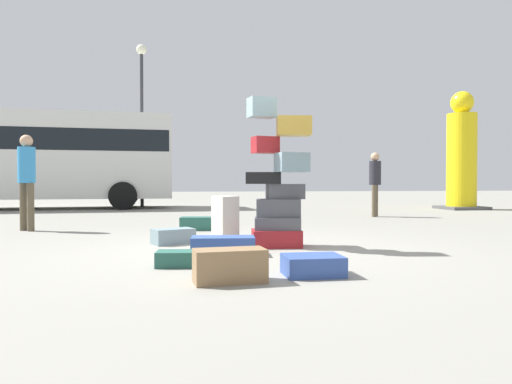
% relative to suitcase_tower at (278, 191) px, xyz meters
% --- Properties ---
extents(ground_plane, '(80.00, 80.00, 0.00)m').
position_rel_suitcase_tower_xyz_m(ground_plane, '(-0.40, -0.20, -0.75)').
color(ground_plane, gray).
extents(suitcase_tower, '(0.84, 0.77, 1.99)m').
position_rel_suitcase_tower_xyz_m(suitcase_tower, '(0.00, 0.00, 0.00)').
color(suitcase_tower, maroon).
rests_on(suitcase_tower, ground).
extents(suitcase_teal_upright_blue, '(0.65, 0.43, 0.24)m').
position_rel_suitcase_tower_xyz_m(suitcase_teal_upright_blue, '(-0.98, 2.46, -0.63)').
color(suitcase_teal_upright_blue, '#26594C').
rests_on(suitcase_teal_upright_blue, ground).
extents(suitcase_brown_white_trunk, '(0.65, 0.36, 0.29)m').
position_rel_suitcase_tower_xyz_m(suitcase_brown_white_trunk, '(-0.90, -2.14, -0.61)').
color(suitcase_brown_white_trunk, olive).
rests_on(suitcase_brown_white_trunk, ground).
extents(suitcase_navy_foreground_far, '(0.79, 0.43, 0.22)m').
position_rel_suitcase_tower_xyz_m(suitcase_navy_foreground_far, '(-0.81, -0.60, -0.64)').
color(suitcase_navy_foreground_far, '#334F99').
rests_on(suitcase_navy_foreground_far, ground).
extents(suitcase_teal_left_side, '(0.65, 0.36, 0.16)m').
position_rel_suitcase_tower_xyz_m(suitcase_teal_left_side, '(-1.25, -1.29, -0.67)').
color(suitcase_teal_left_side, '#26594C').
rests_on(suitcase_teal_left_side, ground).
extents(suitcase_cream_foreground_near, '(0.38, 0.49, 0.67)m').
position_rel_suitcase_tower_xyz_m(suitcase_cream_foreground_near, '(-0.65, 0.67, -0.42)').
color(suitcase_cream_foreground_near, beige).
rests_on(suitcase_cream_foreground_near, ground).
extents(suitcase_slate_right_side, '(0.65, 0.52, 0.22)m').
position_rel_suitcase_tower_xyz_m(suitcase_slate_right_side, '(-1.40, 0.55, -0.64)').
color(suitcase_slate_right_side, gray).
rests_on(suitcase_slate_right_side, ground).
extents(suitcase_navy_behind_tower, '(0.55, 0.43, 0.19)m').
position_rel_suitcase_tower_xyz_m(suitcase_navy_behind_tower, '(-0.10, -1.96, -0.66)').
color(suitcase_navy_behind_tower, '#334F99').
rests_on(suitcase_navy_behind_tower, ground).
extents(person_bearded_onlooker, '(0.30, 0.30, 1.64)m').
position_rel_suitcase_tower_xyz_m(person_bearded_onlooker, '(3.65, 5.14, 0.23)').
color(person_bearded_onlooker, brown).
rests_on(person_bearded_onlooker, ground).
extents(person_tourist_with_camera, '(0.30, 0.30, 1.73)m').
position_rel_suitcase_tower_xyz_m(person_tourist_with_camera, '(-4.02, 2.82, 0.28)').
color(person_tourist_with_camera, brown).
rests_on(person_tourist_with_camera, ground).
extents(yellow_dummy_statue, '(1.31, 1.31, 3.85)m').
position_rel_suitcase_tower_xyz_m(yellow_dummy_statue, '(7.85, 7.84, 0.96)').
color(yellow_dummy_statue, yellow).
rests_on(yellow_dummy_statue, ground).
extents(parked_bus, '(9.03, 3.12, 3.15)m').
position_rel_suitcase_tower_xyz_m(parked_bus, '(-6.02, 10.44, 1.08)').
color(parked_bus, silver).
rests_on(parked_bus, ground).
extents(lamp_post, '(0.36, 0.36, 5.80)m').
position_rel_suitcase_tower_xyz_m(lamp_post, '(-2.58, 11.06, 3.06)').
color(lamp_post, '#333338').
rests_on(lamp_post, ground).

